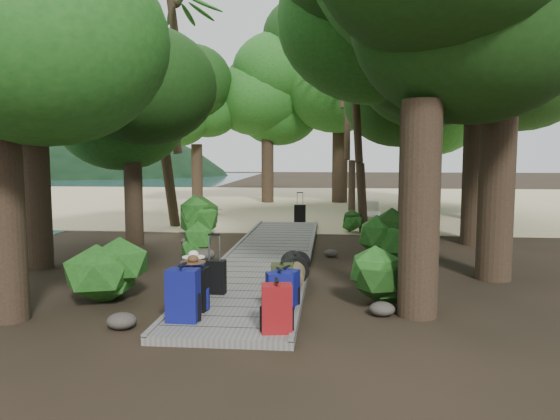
# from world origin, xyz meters

# --- Properties ---
(ground) EXTENTS (120.00, 120.00, 0.00)m
(ground) POSITION_xyz_m (0.00, 0.00, 0.00)
(ground) COLOR #2E2117
(ground) RESTS_ON ground
(sand_beach) EXTENTS (40.00, 22.00, 0.02)m
(sand_beach) POSITION_xyz_m (0.00, 16.00, 0.01)
(sand_beach) COLOR #C9B988
(sand_beach) RESTS_ON ground
(boardwalk) EXTENTS (2.00, 12.00, 0.12)m
(boardwalk) POSITION_xyz_m (0.00, 1.00, 0.06)
(boardwalk) COLOR slate
(boardwalk) RESTS_ON ground
(backpack_left_a) EXTENTS (0.45, 0.32, 0.83)m
(backpack_left_a) POSITION_xyz_m (-0.63, -4.28, 0.54)
(backpack_left_a) COLOR navy
(backpack_left_a) RESTS_ON boardwalk
(backpack_left_b) EXTENTS (0.42, 0.32, 0.73)m
(backpack_left_b) POSITION_xyz_m (-0.60, -3.73, 0.48)
(backpack_left_b) COLOR black
(backpack_left_b) RESTS_ON boardwalk
(backpack_left_c) EXTENTS (0.42, 0.32, 0.72)m
(backpack_left_c) POSITION_xyz_m (-0.76, -3.26, 0.48)
(backpack_left_c) COLOR navy
(backpack_left_c) RESTS_ON boardwalk
(backpack_right_a) EXTENTS (0.44, 0.34, 0.72)m
(backpack_right_a) POSITION_xyz_m (0.75, -4.63, 0.48)
(backpack_right_a) COLOR maroon
(backpack_right_a) RESTS_ON boardwalk
(backpack_right_b) EXTENTS (0.44, 0.36, 0.67)m
(backpack_right_b) POSITION_xyz_m (0.69, -3.73, 0.46)
(backpack_right_b) COLOR navy
(backpack_right_b) RESTS_ON boardwalk
(backpack_right_c) EXTENTS (0.43, 0.35, 0.63)m
(backpack_right_c) POSITION_xyz_m (0.77, -3.36, 0.44)
(backpack_right_c) COLOR navy
(backpack_right_c) RESTS_ON boardwalk
(backpack_right_d) EXTENTS (0.39, 0.29, 0.57)m
(backpack_right_d) POSITION_xyz_m (0.64, -2.62, 0.40)
(backpack_right_d) COLOR #343615
(backpack_right_d) RESTS_ON boardwalk
(duffel_right_khaki) EXTENTS (0.43, 0.65, 0.43)m
(duffel_right_khaki) POSITION_xyz_m (0.79, -2.21, 0.33)
(duffel_right_khaki) COLOR brown
(duffel_right_khaki) RESTS_ON boardwalk
(duffel_right_black) EXTENTS (0.60, 0.83, 0.48)m
(duffel_right_black) POSITION_xyz_m (0.77, -1.54, 0.36)
(duffel_right_black) COLOR black
(duffel_right_black) RESTS_ON boardwalk
(suitcase_on_boardwalk) EXTENTS (0.38, 0.21, 0.57)m
(suitcase_on_boardwalk) POSITION_xyz_m (-0.51, -2.72, 0.41)
(suitcase_on_boardwalk) COLOR black
(suitcase_on_boardwalk) RESTS_ON boardwalk
(lone_suitcase_on_sand) EXTENTS (0.41, 0.23, 0.64)m
(lone_suitcase_on_sand) POSITION_xyz_m (0.35, 7.71, 0.34)
(lone_suitcase_on_sand) COLOR black
(lone_suitcase_on_sand) RESTS_ON sand_beach
(hat_brown) EXTENTS (0.38, 0.38, 0.11)m
(hat_brown) POSITION_xyz_m (-0.63, -3.69, 0.91)
(hat_brown) COLOR #51351E
(hat_brown) RESTS_ON backpack_left_b
(hat_white) EXTENTS (0.37, 0.37, 0.12)m
(hat_white) POSITION_xyz_m (-0.73, -3.26, 0.91)
(hat_white) COLOR silver
(hat_white) RESTS_ON backpack_left_c
(kayak) EXTENTS (0.79, 2.87, 0.28)m
(kayak) POSITION_xyz_m (-3.27, 9.79, 0.16)
(kayak) COLOR red
(kayak) RESTS_ON sand_beach
(sun_lounger) EXTENTS (0.85, 2.03, 0.64)m
(sun_lounger) POSITION_xyz_m (3.00, 9.04, 0.34)
(sun_lounger) COLOR silver
(sun_lounger) RESTS_ON sand_beach
(tree_right_a) EXTENTS (5.22, 5.22, 8.69)m
(tree_right_a) POSITION_xyz_m (2.79, -3.30, 4.35)
(tree_right_a) COLOR black
(tree_right_a) RESTS_ON ground
(tree_right_b) EXTENTS (5.48, 5.48, 9.79)m
(tree_right_b) POSITION_xyz_m (4.69, -0.66, 4.89)
(tree_right_b) COLOR black
(tree_right_b) RESTS_ON ground
(tree_right_c) EXTENTS (5.72, 5.72, 9.90)m
(tree_right_c) POSITION_xyz_m (3.48, 2.18, 4.95)
(tree_right_c) COLOR black
(tree_right_c) RESTS_ON ground
(tree_right_d) EXTENTS (6.33, 6.33, 11.60)m
(tree_right_d) POSITION_xyz_m (5.43, 3.60, 5.80)
(tree_right_d) COLOR black
(tree_right_d) RESTS_ON ground
(tree_right_e) EXTENTS (4.55, 4.55, 8.18)m
(tree_right_e) POSITION_xyz_m (4.59, 6.88, 4.09)
(tree_right_e) COLOR black
(tree_right_e) RESTS_ON ground
(tree_right_f) EXTENTS (5.85, 5.85, 10.44)m
(tree_right_f) POSITION_xyz_m (6.83, 9.17, 5.22)
(tree_right_f) COLOR black
(tree_right_f) RESTS_ON ground
(tree_left_b) EXTENTS (4.66, 4.66, 8.40)m
(tree_left_b) POSITION_xyz_m (-4.92, -0.43, 4.20)
(tree_left_b) COLOR black
(tree_left_b) RESTS_ON ground
(tree_left_c) EXTENTS (4.04, 4.04, 7.03)m
(tree_left_c) POSITION_xyz_m (-3.89, 2.64, 3.52)
(tree_left_c) COLOR black
(tree_left_c) RESTS_ON ground
(tree_back_a) EXTENTS (5.06, 5.06, 8.76)m
(tree_back_a) POSITION_xyz_m (-1.75, 15.69, 4.38)
(tree_back_a) COLOR black
(tree_back_a) RESTS_ON ground
(tree_back_b) EXTENTS (6.27, 6.27, 11.20)m
(tree_back_b) POSITION_xyz_m (1.89, 16.04, 5.60)
(tree_back_b) COLOR black
(tree_back_b) RESTS_ON ground
(tree_back_c) EXTENTS (4.70, 4.70, 8.47)m
(tree_back_c) POSITION_xyz_m (5.33, 14.81, 4.23)
(tree_back_c) COLOR black
(tree_back_c) RESTS_ON ground
(tree_back_d) EXTENTS (4.64, 4.64, 7.73)m
(tree_back_d) POSITION_xyz_m (-5.15, 14.77, 3.86)
(tree_back_d) COLOR black
(tree_back_d) RESTS_ON ground
(palm_right_a) EXTENTS (3.85, 3.85, 6.56)m
(palm_right_a) POSITION_xyz_m (2.60, 5.66, 3.28)
(palm_right_a) COLOR #154312
(palm_right_a) RESTS_ON ground
(palm_right_b) EXTENTS (4.84, 4.84, 9.36)m
(palm_right_b) POSITION_xyz_m (4.82, 11.65, 4.68)
(palm_right_b) COLOR #154312
(palm_right_b) RESTS_ON ground
(palm_right_c) EXTENTS (4.13, 4.13, 6.58)m
(palm_right_c) POSITION_xyz_m (2.58, 12.25, 3.29)
(palm_right_c) COLOR #154312
(palm_right_c) RESTS_ON ground
(palm_left_a) EXTENTS (4.67, 4.67, 7.43)m
(palm_left_a) POSITION_xyz_m (-4.12, 6.33, 3.71)
(palm_left_a) COLOR #154312
(palm_left_a) RESTS_ON ground
(rock_left_a) EXTENTS (0.43, 0.38, 0.23)m
(rock_left_a) POSITION_xyz_m (-1.51, -4.35, 0.12)
(rock_left_a) COLOR #4C473F
(rock_left_a) RESTS_ON ground
(rock_left_b) EXTENTS (0.38, 0.34, 0.21)m
(rock_left_b) POSITION_xyz_m (-2.61, -2.16, 0.10)
(rock_left_b) COLOR #4C473F
(rock_left_b) RESTS_ON ground
(rock_left_c) EXTENTS (0.56, 0.51, 0.31)m
(rock_left_c) POSITION_xyz_m (-1.51, 0.62, 0.16)
(rock_left_c) COLOR #4C473F
(rock_left_c) RESTS_ON ground
(rock_left_d) EXTENTS (0.32, 0.28, 0.17)m
(rock_left_d) POSITION_xyz_m (-2.50, 2.85, 0.09)
(rock_left_d) COLOR #4C473F
(rock_left_d) RESTS_ON ground
(rock_right_a) EXTENTS (0.40, 0.36, 0.22)m
(rock_right_a) POSITION_xyz_m (2.26, -3.36, 0.11)
(rock_right_a) COLOR #4C473F
(rock_right_a) RESTS_ON ground
(rock_right_b) EXTENTS (0.55, 0.49, 0.30)m
(rock_right_b) POSITION_xyz_m (2.80, -1.24, 0.15)
(rock_right_b) COLOR #4C473F
(rock_right_b) RESTS_ON ground
(rock_right_c) EXTENTS (0.34, 0.30, 0.19)m
(rock_right_c) POSITION_xyz_m (1.47, 1.39, 0.09)
(rock_right_c) COLOR #4C473F
(rock_right_c) RESTS_ON ground
(shrub_left_a) EXTENTS (1.20, 1.20, 1.08)m
(shrub_left_a) POSITION_xyz_m (-2.24, -3.00, 0.54)
(shrub_left_a) COLOR #194E17
(shrub_left_a) RESTS_ON ground
(shrub_left_b) EXTENTS (0.80, 0.80, 0.72)m
(shrub_left_b) POSITION_xyz_m (-1.66, 0.76, 0.36)
(shrub_left_b) COLOR #194E17
(shrub_left_b) RESTS_ON ground
(shrub_left_c) EXTENTS (1.32, 1.32, 1.19)m
(shrub_left_c) POSITION_xyz_m (-2.57, 4.68, 0.59)
(shrub_left_c) COLOR #194E17
(shrub_left_c) RESTS_ON ground
(shrub_right_a) EXTENTS (1.12, 1.12, 1.01)m
(shrub_right_a) POSITION_xyz_m (2.35, -2.81, 0.50)
(shrub_right_a) COLOR #194E17
(shrub_right_a) RESTS_ON ground
(shrub_right_b) EXTENTS (1.11, 1.11, 1.00)m
(shrub_right_b) POSITION_xyz_m (2.76, 1.69, 0.50)
(shrub_right_b) COLOR #194E17
(shrub_right_b) RESTS_ON ground
(shrub_right_c) EXTENTS (0.74, 0.74, 0.66)m
(shrub_right_c) POSITION_xyz_m (2.03, 5.41, 0.33)
(shrub_right_c) COLOR #194E17
(shrub_right_c) RESTS_ON ground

